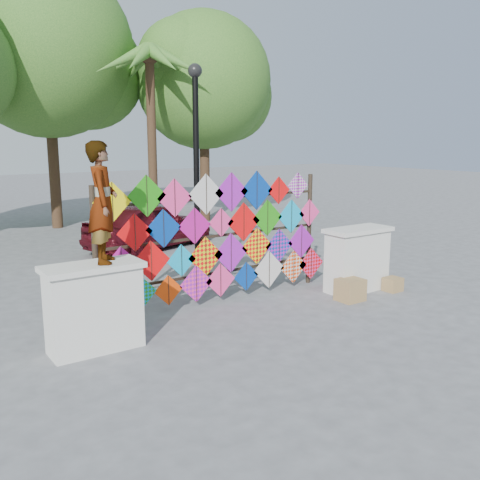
# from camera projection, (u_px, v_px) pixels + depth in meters

# --- Properties ---
(ground) EXTENTS (80.00, 80.00, 0.00)m
(ground) POSITION_uv_depth(u_px,v_px,m) (241.00, 312.00, 9.45)
(ground) COLOR gray
(ground) RESTS_ON ground
(parapet_left) EXTENTS (1.40, 0.65, 1.28)m
(parapet_left) POSITION_uv_depth(u_px,v_px,m) (94.00, 307.00, 7.66)
(parapet_left) COLOR silver
(parapet_left) RESTS_ON ground
(parapet_right) EXTENTS (1.40, 0.65, 1.28)m
(parapet_right) POSITION_uv_depth(u_px,v_px,m) (357.00, 259.00, 10.68)
(parapet_right) COLOR silver
(parapet_right) RESTS_ON ground
(kite_rack) EXTENTS (4.89, 0.24, 2.44)m
(kite_rack) POSITION_uv_depth(u_px,v_px,m) (223.00, 237.00, 9.86)
(kite_rack) COLOR black
(kite_rack) RESTS_ON ground
(tree_mid) EXTENTS (6.30, 5.60, 8.61)m
(tree_mid) POSITION_uv_depth(u_px,v_px,m) (50.00, 52.00, 17.32)
(tree_mid) COLOR #4B3520
(tree_mid) RESTS_ON ground
(tree_east) EXTENTS (5.40, 4.80, 7.42)m
(tree_east) POSITION_uv_depth(u_px,v_px,m) (205.00, 82.00, 19.05)
(tree_east) COLOR #4B3520
(tree_east) RESTS_ON ground
(palm_tree) EXTENTS (3.62, 3.62, 5.83)m
(palm_tree) POSITION_uv_depth(u_px,v_px,m) (150.00, 73.00, 16.20)
(palm_tree) COLOR #4B3520
(palm_tree) RESTS_ON ground
(vendor_woman) EXTENTS (0.64, 0.74, 1.72)m
(vendor_woman) POSITION_uv_depth(u_px,v_px,m) (103.00, 203.00, 7.49)
(vendor_woman) COLOR #99999E
(vendor_woman) RESTS_ON parapet_left
(sedan) EXTENTS (4.12, 2.65, 1.31)m
(sedan) POSITION_uv_depth(u_px,v_px,m) (150.00, 225.00, 14.77)
(sedan) COLOR #4E0D16
(sedan) RESTS_ON ground
(lamppost) EXTENTS (0.28, 0.28, 4.46)m
(lamppost) POSITION_uv_depth(u_px,v_px,m) (196.00, 155.00, 10.73)
(lamppost) COLOR black
(lamppost) RESTS_ON ground
(cardboard_box_near) EXTENTS (0.47, 0.42, 0.42)m
(cardboard_box_near) POSITION_uv_depth(u_px,v_px,m) (350.00, 290.00, 10.08)
(cardboard_box_near) COLOR olive
(cardboard_box_near) RESTS_ON ground
(cardboard_box_far) EXTENTS (0.33, 0.30, 0.28)m
(cardboard_box_far) POSITION_uv_depth(u_px,v_px,m) (393.00, 284.00, 10.72)
(cardboard_box_far) COLOR olive
(cardboard_box_far) RESTS_ON ground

